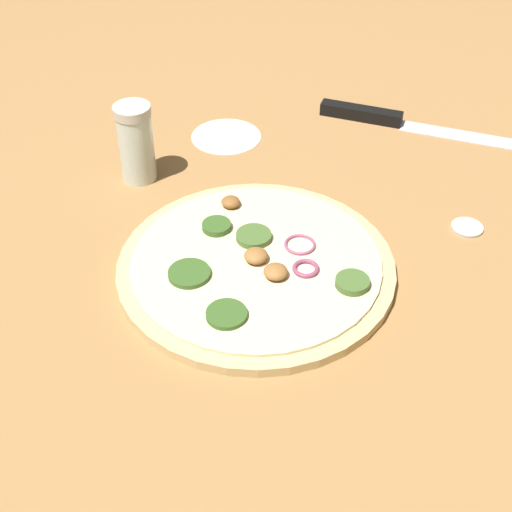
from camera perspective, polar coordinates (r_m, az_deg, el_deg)
ground_plane at (r=0.78m, az=-0.00°, el=-1.19°), size 3.00×3.00×0.00m
pizza at (r=0.78m, az=0.00°, el=-0.75°), size 0.30×0.30×0.03m
knife at (r=1.05m, az=11.22°, el=10.56°), size 0.32×0.21×0.02m
spice_jar at (r=0.91m, az=-9.59°, el=8.93°), size 0.05×0.05×0.10m
loose_cap at (r=0.87m, az=16.55°, el=2.29°), size 0.04×0.04×0.01m
flour_patch at (r=1.01m, az=-2.41°, el=9.56°), size 0.10×0.10×0.00m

